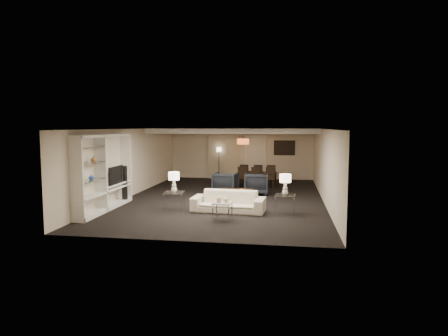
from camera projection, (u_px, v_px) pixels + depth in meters
name	position (u px, v px, depth m)	size (l,w,h in m)	color
floor	(224.00, 198.00, 14.44)	(11.00, 11.00, 0.00)	black
ceiling	(224.00, 129.00, 14.17)	(7.00, 11.00, 0.02)	silver
wall_back	(241.00, 154.00, 19.71)	(7.00, 0.02, 2.50)	beige
wall_front	(185.00, 187.00, 8.90)	(7.00, 0.02, 2.50)	beige
wall_left	(131.00, 162.00, 14.85)	(0.02, 11.00, 2.50)	beige
wall_right	(324.00, 165.00, 13.76)	(0.02, 11.00, 2.50)	beige
ceiling_soffit	(236.00, 131.00, 17.62)	(7.00, 4.00, 0.20)	silver
curtains	(223.00, 154.00, 19.77)	(1.50, 0.12, 2.40)	beige
door	(255.00, 158.00, 19.59)	(0.90, 0.05, 2.10)	silver
painting	(284.00, 148.00, 19.31)	(0.95, 0.04, 0.65)	#142D38
media_unit	(105.00, 173.00, 12.27)	(0.38, 3.40, 2.35)	white
pendant_light	(243.00, 142.00, 17.63)	(0.52, 0.52, 0.24)	#D8591E
sofa	(228.00, 201.00, 12.10)	(2.20, 0.86, 0.64)	beige
coffee_table	(235.00, 196.00, 13.69)	(1.21, 0.70, 0.43)	black
armchair_left	(225.00, 183.00, 15.43)	(0.87, 0.90, 0.82)	black
armchair_right	(256.00, 184.00, 15.24)	(0.87, 0.90, 0.82)	black
side_table_left	(174.00, 201.00, 12.37)	(0.60, 0.60, 0.56)	silver
side_table_right	(285.00, 204.00, 11.84)	(0.60, 0.60, 0.56)	white
table_lamp_left	(174.00, 182.00, 12.31)	(0.34, 0.34, 0.62)	white
table_lamp_right	(285.00, 185.00, 11.78)	(0.34, 0.34, 0.62)	beige
marble_table	(223.00, 211.00, 11.03)	(0.50, 0.50, 0.50)	silver
gold_gourd_a	(219.00, 199.00, 11.01)	(0.16, 0.16, 0.16)	tan
gold_gourd_b	(226.00, 200.00, 10.98)	(0.14, 0.14, 0.14)	#DBC073
television	(113.00, 175.00, 12.80)	(0.13, 0.99, 0.57)	black
vase_blue	(91.00, 177.00, 11.43)	(0.16, 0.16, 0.17)	#295CB3
vase_amber	(93.00, 159.00, 11.54)	(0.17, 0.17, 0.18)	#C07B40
floor_speaker	(125.00, 184.00, 13.52)	(0.14, 0.14, 1.26)	black
dining_table	(257.00, 179.00, 17.33)	(1.69, 0.94, 0.59)	black
chair_nl	(242.00, 178.00, 16.77)	(0.41, 0.41, 0.88)	black
chair_nm	(256.00, 178.00, 16.68)	(0.41, 0.41, 0.88)	black
chair_nr	(270.00, 178.00, 16.59)	(0.41, 0.41, 0.88)	black
chair_fl	(245.00, 174.00, 18.05)	(0.41, 0.41, 0.88)	black
chair_fm	(258.00, 174.00, 17.96)	(0.41, 0.41, 0.88)	black
chair_fr	(271.00, 174.00, 17.86)	(0.41, 0.41, 0.88)	black
floor_lamp	(219.00, 163.00, 19.63)	(0.23, 0.23, 1.56)	black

